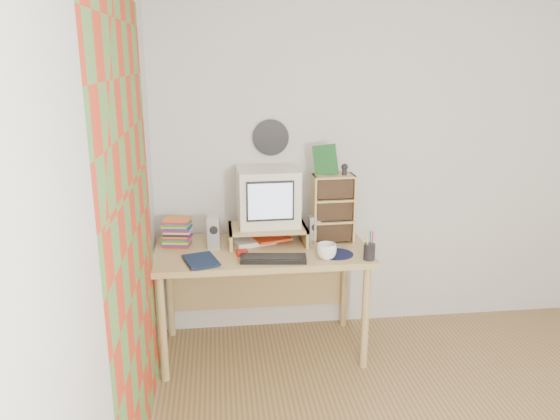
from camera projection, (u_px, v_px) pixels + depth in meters
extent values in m
plane|color=silver|center=(399.00, 160.00, 3.93)|extent=(3.50, 0.00, 3.50)
plane|color=silver|center=(101.00, 255.00, 2.06)|extent=(0.00, 3.50, 3.50)
plane|color=red|center=(132.00, 239.00, 2.55)|extent=(0.00, 2.20, 2.20)
cylinder|color=black|center=(271.00, 138.00, 3.75)|extent=(0.25, 0.02, 0.25)
cube|color=tan|center=(262.00, 251.00, 3.60)|extent=(1.40, 0.70, 0.04)
cube|color=tan|center=(258.00, 281.00, 4.01)|extent=(1.33, 0.02, 0.41)
cylinder|color=tan|center=(163.00, 329.00, 3.35)|extent=(0.05, 0.05, 0.71)
cylinder|color=tan|center=(365.00, 318.00, 3.50)|extent=(0.05, 0.05, 0.71)
cylinder|color=tan|center=(170.00, 290.00, 3.91)|extent=(0.05, 0.05, 0.71)
cylinder|color=tan|center=(344.00, 282.00, 4.05)|extent=(0.05, 0.05, 0.71)
cube|color=tan|center=(230.00, 236.00, 3.65)|extent=(0.02, 0.30, 0.12)
cube|color=tan|center=(304.00, 233.00, 3.71)|extent=(0.02, 0.30, 0.12)
cube|color=tan|center=(268.00, 228.00, 3.67)|extent=(0.52, 0.30, 0.02)
cube|color=white|center=(268.00, 197.00, 3.66)|extent=(0.41, 0.41, 0.38)
cube|color=#BBBABF|center=(214.00, 233.00, 3.57)|extent=(0.09, 0.09, 0.21)
cube|color=#BBBABF|center=(314.00, 230.00, 3.67)|extent=(0.08, 0.08, 0.19)
cube|color=black|center=(273.00, 259.00, 3.37)|extent=(0.42, 0.18, 0.03)
cube|color=tan|center=(333.00, 209.00, 3.67)|extent=(0.28, 0.16, 0.46)
imported|color=white|center=(326.00, 251.00, 3.40)|extent=(0.14, 0.14, 0.10)
imported|color=#101F3C|center=(186.00, 261.00, 3.31)|extent=(0.26, 0.23, 0.05)
cylinder|color=black|center=(336.00, 254.00, 3.49)|extent=(0.27, 0.27, 0.00)
cube|color=red|center=(242.00, 253.00, 3.47)|extent=(0.08, 0.06, 0.04)
cube|color=#185420|center=(325.00, 160.00, 3.59)|extent=(0.16, 0.08, 0.20)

